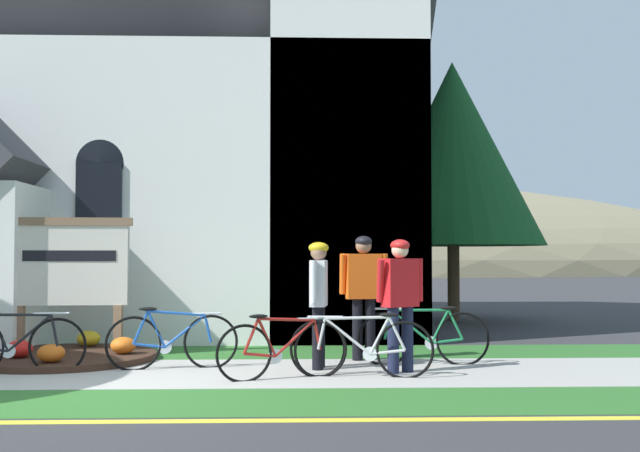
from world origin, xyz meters
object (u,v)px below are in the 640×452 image
(church_sign, at_px, (70,267))
(bicycle_black, at_px, (172,341))
(bicycle_red, at_px, (16,344))
(cyclist_in_yellow_jersey, at_px, (319,294))
(cyclist_in_orange_jersey, at_px, (364,286))
(bicycle_white, at_px, (424,337))
(bicycle_silver, at_px, (362,347))
(cyclist_in_green_jersey, at_px, (400,294))
(bicycle_green, at_px, (282,349))
(roadside_conifer, at_px, (453,154))

(church_sign, bearing_deg, bicycle_black, -36.08)
(bicycle_red, height_order, cyclist_in_yellow_jersey, cyclist_in_yellow_jersey)
(bicycle_black, height_order, cyclist_in_orange_jersey, cyclist_in_orange_jersey)
(church_sign, bearing_deg, bicycle_white, -10.76)
(bicycle_silver, height_order, cyclist_in_green_jersey, cyclist_in_green_jersey)
(bicycle_black, xyz_separation_m, bicycle_white, (3.41, 0.28, 0.01))
(church_sign, xyz_separation_m, cyclist_in_orange_jersey, (4.33, -0.51, -0.27))
(bicycle_white, distance_m, cyclist_in_yellow_jersey, 1.62)
(bicycle_silver, bearing_deg, cyclist_in_orange_jersey, 84.00)
(bicycle_white, relative_size, bicycle_green, 1.14)
(church_sign, relative_size, bicycle_white, 1.14)
(roadside_conifer, bearing_deg, church_sign, -138.66)
(bicycle_red, xyz_separation_m, cyclist_in_orange_jersey, (4.53, 1.09, 0.69))
(bicycle_red, bearing_deg, cyclist_in_yellow_jersey, 4.33)
(cyclist_in_green_jersey, bearing_deg, bicycle_red, 178.98)
(cyclist_in_orange_jersey, height_order, cyclist_in_yellow_jersey, cyclist_in_orange_jersey)
(church_sign, height_order, bicycle_white, church_sign)
(bicycle_green, distance_m, roadside_conifer, 9.81)
(bicycle_white, bearing_deg, cyclist_in_yellow_jersey, -167.00)
(bicycle_black, distance_m, bicycle_silver, 2.58)
(bicycle_red, xyz_separation_m, cyclist_in_green_jersey, (4.90, -0.09, 0.63))
(bicycle_red, bearing_deg, bicycle_silver, -5.37)
(cyclist_in_green_jersey, bearing_deg, roadside_conifer, 73.46)
(cyclist_in_orange_jersey, height_order, cyclist_in_green_jersey, cyclist_in_orange_jersey)
(cyclist_in_yellow_jersey, relative_size, roadside_conifer, 0.28)
(bicycle_green, bearing_deg, church_sign, 146.45)
(bicycle_black, xyz_separation_m, cyclist_in_green_jersey, (2.98, -0.44, 0.63))
(roadside_conifer, bearing_deg, cyclist_in_green_jersey, -106.54)
(bicycle_red, relative_size, cyclist_in_green_jersey, 1.01)
(church_sign, relative_size, cyclist_in_green_jersey, 1.21)
(cyclist_in_green_jersey, distance_m, roadside_conifer, 8.72)
(bicycle_black, xyz_separation_m, roadside_conifer, (5.32, 7.44, 3.52))
(cyclist_in_yellow_jersey, bearing_deg, bicycle_black, 178.15)
(bicycle_silver, height_order, bicycle_white, bicycle_white)
(church_sign, bearing_deg, bicycle_green, -33.55)
(roadside_conifer, bearing_deg, cyclist_in_orange_jersey, -111.98)
(cyclist_in_orange_jersey, bearing_deg, cyclist_in_yellow_jersey, -130.01)
(bicycle_black, relative_size, cyclist_in_orange_jersey, 0.96)
(church_sign, distance_m, bicycle_white, 5.30)
(bicycle_silver, xyz_separation_m, bicycle_white, (0.95, 1.04, 0.01))
(church_sign, distance_m, cyclist_in_yellow_jersey, 3.90)
(church_sign, bearing_deg, cyclist_in_yellow_jersey, -19.72)
(church_sign, distance_m, bicycle_green, 3.95)
(bicycle_red, bearing_deg, bicycle_white, 6.75)
(church_sign, xyz_separation_m, bicycle_black, (1.72, -1.25, -0.96))
(bicycle_white, distance_m, roadside_conifer, 8.21)
(cyclist_in_yellow_jersey, bearing_deg, bicycle_red, -175.67)
(bicycle_silver, bearing_deg, bicycle_red, 174.63)
(cyclist_in_green_jersey, relative_size, cyclist_in_yellow_jersey, 1.02)
(bicycle_green, bearing_deg, cyclist_in_green_jersey, 15.75)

